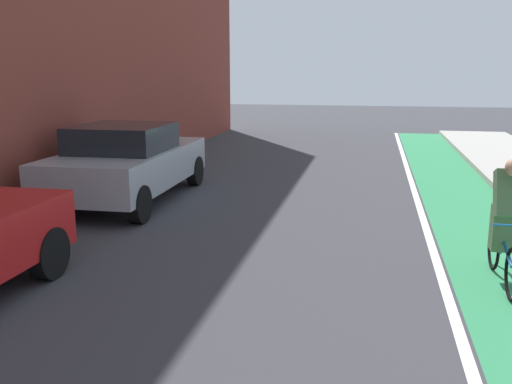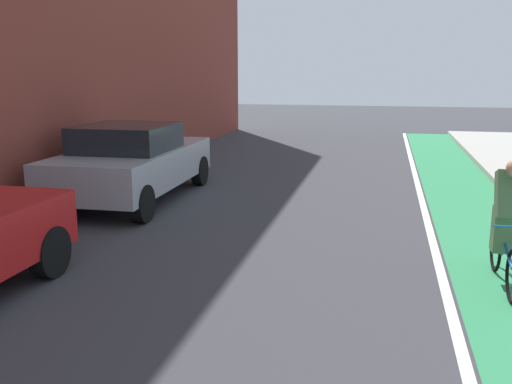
% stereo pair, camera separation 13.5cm
% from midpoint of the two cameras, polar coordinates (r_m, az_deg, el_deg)
% --- Properties ---
extents(ground_plane, '(72.46, 72.46, 0.00)m').
position_cam_midpoint_polar(ground_plane, '(6.27, -3.71, -12.03)').
color(ground_plane, '#38383D').
extents(bike_lane_paint, '(1.60, 32.93, 0.00)m').
position_cam_midpoint_polar(bike_lane_paint, '(8.10, 24.91, -7.47)').
color(bike_lane_paint, '#2D8451').
rests_on(bike_lane_paint, ground).
extents(lane_divider_stripe, '(0.12, 32.93, 0.00)m').
position_cam_midpoint_polar(lane_divider_stripe, '(7.96, 18.52, -7.30)').
color(lane_divider_stripe, white).
rests_on(lane_divider_stripe, ground).
extents(parked_sedan_silver, '(2.05, 4.42, 1.53)m').
position_cam_midpoint_polar(parked_sedan_silver, '(11.53, -12.12, 3.06)').
color(parked_sedan_silver, '#9EA0A8').
rests_on(parked_sedan_silver, ground).
extents(cyclist_trailing, '(0.48, 1.67, 1.59)m').
position_cam_midpoint_polar(cyclist_trailing, '(7.41, 24.51, -2.72)').
color(cyclist_trailing, black).
rests_on(cyclist_trailing, ground).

